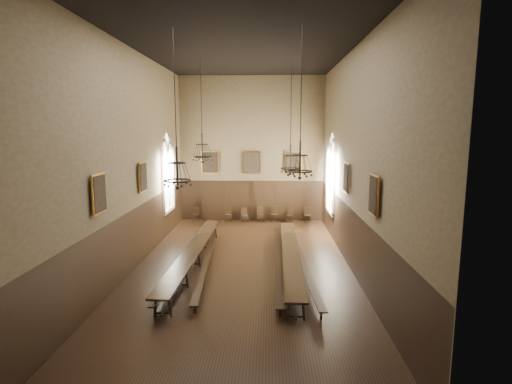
{
  "coord_description": "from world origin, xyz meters",
  "views": [
    {
      "loc": [
        1.06,
        -15.98,
        5.73
      ],
      "look_at": [
        0.51,
        1.5,
        2.99
      ],
      "focal_mm": 28.0,
      "sensor_mm": 36.0,
      "label": 1
    }
  ],
  "objects_px": {
    "table_left": "(194,257)",
    "chandelier_front_left": "(177,171)",
    "chandelier_back_left": "(202,151)",
    "chandelier_back_right": "(290,162)",
    "chandelier_front_right": "(300,162)",
    "chair_3": "(245,217)",
    "bench_left_inner": "(206,262)",
    "bench_right_outer": "(302,264)",
    "chair_6": "(290,217)",
    "chair_0": "(196,217)",
    "bench_left_outer": "(182,261)",
    "chair_7": "(308,218)",
    "chair_4": "(261,217)",
    "chair_5": "(274,217)",
    "table_right": "(291,260)",
    "bench_right_inner": "(278,260)",
    "chair_2": "(228,217)"
  },
  "relations": [
    {
      "from": "bench_left_inner",
      "to": "chair_3",
      "type": "height_order",
      "value": "chair_3"
    },
    {
      "from": "table_right",
      "to": "chandelier_back_right",
      "type": "relative_size",
      "value": 1.91
    },
    {
      "from": "table_left",
      "to": "table_right",
      "type": "distance_m",
      "value": 4.09
    },
    {
      "from": "bench_left_outer",
      "to": "chair_6",
      "type": "distance_m",
      "value": 9.88
    },
    {
      "from": "chair_2",
      "to": "chair_4",
      "type": "relative_size",
      "value": 0.99
    },
    {
      "from": "chandelier_back_left",
      "to": "chandelier_back_right",
      "type": "distance_m",
      "value": 4.16
    },
    {
      "from": "chandelier_front_left",
      "to": "chandelier_front_right",
      "type": "xyz_separation_m",
      "value": [
        4.16,
        -0.22,
        0.37
      ]
    },
    {
      "from": "bench_left_outer",
      "to": "chair_7",
      "type": "relative_size",
      "value": 10.34
    },
    {
      "from": "table_right",
      "to": "bench_left_inner",
      "type": "bearing_deg",
      "value": 179.96
    },
    {
      "from": "table_right",
      "to": "bench_left_inner",
      "type": "distance_m",
      "value": 3.52
    },
    {
      "from": "bench_left_outer",
      "to": "chandelier_back_right",
      "type": "relative_size",
      "value": 1.8
    },
    {
      "from": "chair_0",
      "to": "chair_2",
      "type": "height_order",
      "value": "chair_2"
    },
    {
      "from": "chair_6",
      "to": "bench_right_inner",
      "type": "bearing_deg",
      "value": -80.69
    },
    {
      "from": "bench_left_inner",
      "to": "chair_7",
      "type": "relative_size",
      "value": 9.92
    },
    {
      "from": "chair_3",
      "to": "chandelier_front_left",
      "type": "distance_m",
      "value": 11.86
    },
    {
      "from": "bench_right_outer",
      "to": "chair_4",
      "type": "bearing_deg",
      "value": 102.18
    },
    {
      "from": "chandelier_back_right",
      "to": "chandelier_front_right",
      "type": "bearing_deg",
      "value": -89.81
    },
    {
      "from": "chair_3",
      "to": "chandelier_front_left",
      "type": "bearing_deg",
      "value": -114.31
    },
    {
      "from": "chair_7",
      "to": "chandelier_front_right",
      "type": "bearing_deg",
      "value": -98.11
    },
    {
      "from": "bench_right_outer",
      "to": "chair_2",
      "type": "distance_m",
      "value": 9.61
    },
    {
      "from": "table_right",
      "to": "bench_right_inner",
      "type": "bearing_deg",
      "value": 152.95
    },
    {
      "from": "table_right",
      "to": "bench_right_inner",
      "type": "xyz_separation_m",
      "value": [
        -0.52,
        0.27,
        -0.1
      ]
    },
    {
      "from": "chair_2",
      "to": "chandelier_back_left",
      "type": "bearing_deg",
      "value": -96.46
    },
    {
      "from": "table_right",
      "to": "chandelier_front_right",
      "type": "distance_m",
      "value": 5.07
    },
    {
      "from": "chair_5",
      "to": "chair_0",
      "type": "bearing_deg",
      "value": -177.92
    },
    {
      "from": "chair_6",
      "to": "chandelier_back_left",
      "type": "bearing_deg",
      "value": -111.55
    },
    {
      "from": "bench_right_inner",
      "to": "bench_right_outer",
      "type": "bearing_deg",
      "value": -21.94
    },
    {
      "from": "chair_0",
      "to": "chair_6",
      "type": "xyz_separation_m",
      "value": [
        5.9,
        0.07,
        0.01
      ]
    },
    {
      "from": "chandelier_back_left",
      "to": "chair_0",
      "type": "bearing_deg",
      "value": 103.92
    },
    {
      "from": "bench_right_inner",
      "to": "chandelier_front_right",
      "type": "relative_size",
      "value": 2.09
    },
    {
      "from": "bench_right_outer",
      "to": "chandelier_back_right",
      "type": "height_order",
      "value": "chandelier_back_right"
    },
    {
      "from": "bench_left_inner",
      "to": "chair_4",
      "type": "bearing_deg",
      "value": 76.44
    },
    {
      "from": "bench_right_inner",
      "to": "chair_2",
      "type": "relative_size",
      "value": 11.24
    },
    {
      "from": "table_left",
      "to": "chandelier_front_left",
      "type": "height_order",
      "value": "chandelier_front_left"
    },
    {
      "from": "chandelier_back_right",
      "to": "table_left",
      "type": "bearing_deg",
      "value": -147.19
    },
    {
      "from": "table_right",
      "to": "bench_left_inner",
      "type": "relative_size",
      "value": 1.11
    },
    {
      "from": "bench_right_outer",
      "to": "chair_6",
      "type": "relative_size",
      "value": 10.27
    },
    {
      "from": "table_left",
      "to": "bench_right_outer",
      "type": "distance_m",
      "value": 4.56
    },
    {
      "from": "bench_left_inner",
      "to": "chair_2",
      "type": "xyz_separation_m",
      "value": [
        0.04,
        8.64,
        0.01
      ]
    },
    {
      "from": "bench_left_inner",
      "to": "chandelier_front_left",
      "type": "xyz_separation_m",
      "value": [
        -0.54,
        -2.47,
        4.06
      ]
    },
    {
      "from": "chair_5",
      "to": "bench_right_inner",
      "type": "bearing_deg",
      "value": -88.2
    },
    {
      "from": "chair_6",
      "to": "chandelier_back_right",
      "type": "height_order",
      "value": "chandelier_back_right"
    },
    {
      "from": "bench_right_outer",
      "to": "chair_6",
      "type": "height_order",
      "value": "chair_6"
    },
    {
      "from": "bench_left_outer",
      "to": "chair_7",
      "type": "xyz_separation_m",
      "value": [
        6.09,
        8.51,
        0.01
      ]
    },
    {
      "from": "bench_right_inner",
      "to": "chandelier_front_left",
      "type": "relative_size",
      "value": 1.94
    },
    {
      "from": "chair_4",
      "to": "chair_7",
      "type": "relative_size",
      "value": 0.99
    },
    {
      "from": "chandelier_front_left",
      "to": "chandelier_front_right",
      "type": "relative_size",
      "value": 1.08
    },
    {
      "from": "bench_right_outer",
      "to": "chandelier_front_left",
      "type": "xyz_separation_m",
      "value": [
        -4.52,
        -2.34,
        4.05
      ]
    },
    {
      "from": "chair_5",
      "to": "chandelier_back_left",
      "type": "height_order",
      "value": "chandelier_back_left"
    },
    {
      "from": "table_right",
      "to": "chandelier_front_left",
      "type": "bearing_deg",
      "value": -148.69
    }
  ]
}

